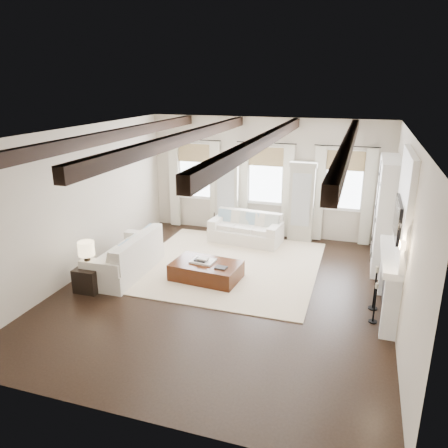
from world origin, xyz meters
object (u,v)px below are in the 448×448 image
(sofa_left, at_px, (127,258))
(side_table_front, at_px, (89,279))
(sofa_back, at_px, (246,230))
(ottoman, at_px, (206,271))
(side_table_back, at_px, (222,221))

(sofa_left, distance_m, side_table_front, 1.02)
(sofa_back, relative_size, sofa_left, 0.92)
(sofa_back, height_order, sofa_left, sofa_left)
(ottoman, bearing_deg, sofa_back, 89.96)
(ottoman, xyz_separation_m, side_table_back, (-0.72, 3.26, 0.08))
(sofa_left, xyz_separation_m, side_table_front, (-0.34, -0.96, -0.12))
(sofa_back, distance_m, sofa_left, 3.40)
(sofa_left, distance_m, ottoman, 1.78)
(ottoman, relative_size, side_table_back, 2.70)
(sofa_back, xyz_separation_m, side_table_front, (-2.31, -3.73, -0.08))
(sofa_back, relative_size, side_table_front, 3.91)
(side_table_front, bearing_deg, side_table_back, 72.92)
(sofa_back, xyz_separation_m, ottoman, (-0.22, -2.51, -0.14))
(sofa_back, distance_m, side_table_back, 1.20)
(sofa_back, height_order, side_table_front, sofa_back)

